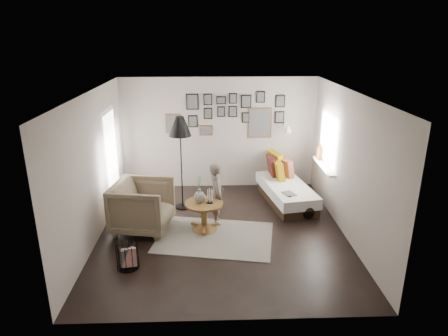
{
  "coord_description": "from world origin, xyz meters",
  "views": [
    {
      "loc": [
        -0.2,
        -6.66,
        3.56
      ],
      "look_at": [
        0.05,
        0.5,
        1.1
      ],
      "focal_mm": 32.0,
      "sensor_mm": 36.0,
      "label": 1
    }
  ],
  "objects_px": {
    "child": "(217,194)",
    "armchair": "(143,206)",
    "pedestal_table": "(204,217)",
    "floor_lamp": "(180,130)",
    "vase": "(200,195)",
    "demijohn_large": "(289,209)",
    "daybed": "(285,189)",
    "demijohn_small": "(308,212)",
    "magazine_basket": "(128,256)"
  },
  "relations": [
    {
      "from": "floor_lamp",
      "to": "child",
      "type": "distance_m",
      "value": 1.5
    },
    {
      "from": "daybed",
      "to": "floor_lamp",
      "type": "relative_size",
      "value": 1.03
    },
    {
      "from": "vase",
      "to": "armchair",
      "type": "relative_size",
      "value": 0.49
    },
    {
      "from": "armchair",
      "to": "demijohn_large",
      "type": "distance_m",
      "value": 2.9
    },
    {
      "from": "pedestal_table",
      "to": "vase",
      "type": "bearing_deg",
      "value": 165.96
    },
    {
      "from": "pedestal_table",
      "to": "magazine_basket",
      "type": "distance_m",
      "value": 1.71
    },
    {
      "from": "demijohn_large",
      "to": "child",
      "type": "bearing_deg",
      "value": -171.48
    },
    {
      "from": "pedestal_table",
      "to": "floor_lamp",
      "type": "distance_m",
      "value": 1.83
    },
    {
      "from": "floor_lamp",
      "to": "demijohn_large",
      "type": "height_order",
      "value": "floor_lamp"
    },
    {
      "from": "magazine_basket",
      "to": "daybed",
      "type": "bearing_deg",
      "value": 40.47
    },
    {
      "from": "floor_lamp",
      "to": "child",
      "type": "bearing_deg",
      "value": -46.27
    },
    {
      "from": "daybed",
      "to": "armchair",
      "type": "height_order",
      "value": "armchair"
    },
    {
      "from": "armchair",
      "to": "magazine_basket",
      "type": "distance_m",
      "value": 1.33
    },
    {
      "from": "vase",
      "to": "demijohn_large",
      "type": "relative_size",
      "value": 1.12
    },
    {
      "from": "child",
      "to": "armchair",
      "type": "bearing_deg",
      "value": 90.62
    },
    {
      "from": "pedestal_table",
      "to": "vase",
      "type": "relative_size",
      "value": 1.4
    },
    {
      "from": "daybed",
      "to": "demijohn_large",
      "type": "height_order",
      "value": "daybed"
    },
    {
      "from": "floor_lamp",
      "to": "magazine_basket",
      "type": "distance_m",
      "value": 2.8
    },
    {
      "from": "pedestal_table",
      "to": "demijohn_large",
      "type": "bearing_deg",
      "value": 16.67
    },
    {
      "from": "vase",
      "to": "demijohn_small",
      "type": "relative_size",
      "value": 1.23
    },
    {
      "from": "pedestal_table",
      "to": "demijohn_small",
      "type": "bearing_deg",
      "value": 10.76
    },
    {
      "from": "pedestal_table",
      "to": "floor_lamp",
      "type": "xyz_separation_m",
      "value": [
        -0.47,
        1.04,
        1.44
      ]
    },
    {
      "from": "magazine_basket",
      "to": "child",
      "type": "distance_m",
      "value": 2.13
    },
    {
      "from": "armchair",
      "to": "demijohn_small",
      "type": "xyz_separation_m",
      "value": [
        3.2,
        0.32,
        -0.32
      ]
    },
    {
      "from": "pedestal_table",
      "to": "child",
      "type": "height_order",
      "value": "child"
    },
    {
      "from": "daybed",
      "to": "floor_lamp",
      "type": "height_order",
      "value": "floor_lamp"
    },
    {
      "from": "floor_lamp",
      "to": "magazine_basket",
      "type": "xyz_separation_m",
      "value": [
        -0.72,
        -2.26,
        -1.49
      ]
    },
    {
      "from": "child",
      "to": "daybed",
      "type": "bearing_deg",
      "value": -64.72
    },
    {
      "from": "demijohn_small",
      "to": "armchair",
      "type": "bearing_deg",
      "value": -174.37
    },
    {
      "from": "magazine_basket",
      "to": "demijohn_large",
      "type": "distance_m",
      "value": 3.38
    },
    {
      "from": "pedestal_table",
      "to": "armchair",
      "type": "bearing_deg",
      "value": 176.28
    },
    {
      "from": "magazine_basket",
      "to": "vase",
      "type": "bearing_deg",
      "value": 48.13
    },
    {
      "from": "daybed",
      "to": "floor_lamp",
      "type": "distance_m",
      "value": 2.66
    },
    {
      "from": "pedestal_table",
      "to": "magazine_basket",
      "type": "relative_size",
      "value": 1.68
    },
    {
      "from": "pedestal_table",
      "to": "vase",
      "type": "distance_m",
      "value": 0.46
    },
    {
      "from": "pedestal_table",
      "to": "demijohn_small",
      "type": "relative_size",
      "value": 1.73
    },
    {
      "from": "daybed",
      "to": "magazine_basket",
      "type": "relative_size",
      "value": 4.79
    },
    {
      "from": "armchair",
      "to": "child",
      "type": "height_order",
      "value": "child"
    },
    {
      "from": "armchair",
      "to": "magazine_basket",
      "type": "bearing_deg",
      "value": -172.61
    },
    {
      "from": "vase",
      "to": "magazine_basket",
      "type": "distance_m",
      "value": 1.75
    },
    {
      "from": "daybed",
      "to": "floor_lamp",
      "type": "xyz_separation_m",
      "value": [
        -2.24,
        -0.27,
        1.41
      ]
    },
    {
      "from": "armchair",
      "to": "magazine_basket",
      "type": "xyz_separation_m",
      "value": [
        -0.05,
        -1.3,
        -0.27
      ]
    },
    {
      "from": "daybed",
      "to": "demijohn_small",
      "type": "bearing_deg",
      "value": -82.65
    },
    {
      "from": "floor_lamp",
      "to": "vase",
      "type": "bearing_deg",
      "value": -68.9
    },
    {
      "from": "pedestal_table",
      "to": "magazine_basket",
      "type": "bearing_deg",
      "value": -134.31
    },
    {
      "from": "child",
      "to": "vase",
      "type": "bearing_deg",
      "value": 122.01
    },
    {
      "from": "daybed",
      "to": "demijohn_large",
      "type": "bearing_deg",
      "value": -104.63
    },
    {
      "from": "vase",
      "to": "magazine_basket",
      "type": "relative_size",
      "value": 1.2
    },
    {
      "from": "vase",
      "to": "demijohn_large",
      "type": "distance_m",
      "value": 1.93
    },
    {
      "from": "armchair",
      "to": "demijohn_large",
      "type": "height_order",
      "value": "armchair"
    }
  ]
}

